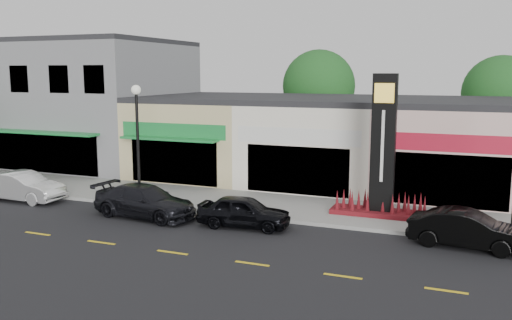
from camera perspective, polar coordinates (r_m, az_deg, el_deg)
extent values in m
plane|color=black|center=(20.68, 2.78, -8.20)|extent=(120.00, 120.00, 0.00)
cube|color=gray|center=(24.66, 6.10, -5.20)|extent=(52.00, 4.30, 0.15)
cube|color=gray|center=(22.57, 4.54, -6.53)|extent=(52.00, 0.20, 0.15)
cube|color=slate|center=(38.86, -17.22, 5.56)|extent=(12.00, 10.00, 8.00)
cube|color=#262628|center=(38.85, -17.52, 11.68)|extent=(12.00, 10.00, 0.30)
cube|color=black|center=(35.41, -22.04, 0.75)|extent=(9.00, 0.10, 2.40)
cube|color=#1C8039|center=(34.90, -22.74, 2.75)|extent=(9.50, 1.00, 0.14)
cube|color=black|center=(35.79, -23.64, 7.82)|extent=(1.40, 0.10, 1.60)
cube|color=black|center=(33.73, -20.01, 8.00)|extent=(1.40, 0.10, 1.60)
cube|color=black|center=(32.12, -16.65, 8.13)|extent=(1.40, 0.10, 1.60)
cube|color=#C7B67F|center=(33.87, -4.46, 2.50)|extent=(7.00, 10.00, 4.50)
cube|color=#262628|center=(33.68, -4.51, 6.56)|extent=(7.00, 10.00, 0.30)
cube|color=black|center=(29.67, -8.66, -0.19)|extent=(5.25, 0.10, 2.40)
cube|color=#1C8039|center=(29.45, -8.74, 3.08)|extent=(6.30, 0.12, 0.80)
cube|color=#1C8039|center=(29.11, -9.17, 2.21)|extent=(5.60, 0.90, 0.12)
cube|color=silver|center=(31.43, 7.08, 1.94)|extent=(7.00, 10.00, 4.50)
cube|color=#262628|center=(31.22, 7.16, 6.31)|extent=(7.00, 10.00, 0.30)
cube|color=black|center=(26.85, 4.34, -1.09)|extent=(5.25, 0.10, 2.40)
cube|color=silver|center=(26.60, 4.39, 2.52)|extent=(6.30, 0.12, 0.80)
cube|color=beige|center=(30.43, 19.93, 1.22)|extent=(7.00, 10.00, 4.50)
cube|color=#262628|center=(30.22, 20.17, 5.73)|extent=(7.00, 10.00, 0.30)
cube|color=black|center=(25.68, 19.42, -2.06)|extent=(5.25, 0.10, 2.40)
cube|color=red|center=(25.42, 19.62, 1.70)|extent=(6.30, 0.12, 0.80)
cylinder|color=#382619|center=(39.82, 6.52, 2.49)|extent=(0.36, 0.36, 3.15)
sphere|color=#174B17|center=(39.57, 6.62, 7.75)|extent=(5.20, 5.20, 5.20)
cylinder|color=#382619|center=(38.49, 24.02, 1.39)|extent=(0.36, 0.36, 2.97)
sphere|color=#174B17|center=(38.22, 24.35, 6.45)|extent=(4.80, 4.80, 4.80)
cylinder|color=black|center=(26.26, -12.13, -3.95)|extent=(0.32, 0.32, 0.30)
cylinder|color=black|center=(25.82, -12.32, 1.46)|extent=(0.14, 0.14, 5.00)
sphere|color=silver|center=(25.61, -12.52, 7.23)|extent=(0.44, 0.44, 0.44)
cylinder|color=black|center=(22.03, 25.33, -7.19)|extent=(0.32, 0.32, 0.30)
cube|color=#580F18|center=(23.86, 12.98, -5.43)|extent=(4.20, 1.30, 0.20)
cube|color=black|center=(23.32, 13.24, 1.48)|extent=(1.00, 0.40, 6.00)
cube|color=yellow|center=(22.92, 13.36, 6.87)|extent=(0.80, 0.05, 0.80)
cube|color=silver|center=(23.10, 13.16, 1.42)|extent=(0.12, 0.04, 3.00)
imported|color=white|center=(28.67, -23.33, -2.58)|extent=(1.54, 4.31, 1.41)
imported|color=black|center=(23.88, -11.60, -4.29)|extent=(2.40, 4.93, 1.38)
imported|color=black|center=(21.91, -1.28, -5.44)|extent=(1.80, 3.88, 1.29)
imported|color=black|center=(20.80, 21.40, -6.82)|extent=(1.90, 4.20, 1.34)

